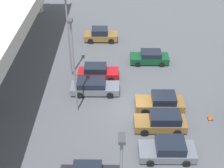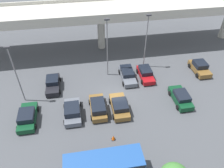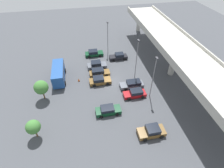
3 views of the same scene
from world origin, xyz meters
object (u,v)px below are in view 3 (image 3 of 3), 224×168
object	(u,v)px
lamp_post_near_aisle	(153,75)
tree_front_centre	(33,127)
parked_car_3	(99,73)
lamp_post_mid_lot	(137,57)
parked_car_0	(94,53)
parked_car_1	(119,57)
parked_car_5	(132,84)
parked_car_7	(108,110)
parked_car_2	(97,65)
parked_car_8	(152,131)
shuttle_bus	(58,72)
lamp_post_by_overpass	(108,35)
parked_car_4	(100,81)
parked_car_6	(135,93)
tree_front_left	(41,87)
traffic_cone	(79,80)

from	to	relation	value
lamp_post_near_aisle	tree_front_centre	world-z (taller)	lamp_post_near_aisle
parked_car_3	lamp_post_mid_lot	size ratio (longest dim) A/B	0.49
parked_car_0	lamp_post_mid_lot	size ratio (longest dim) A/B	0.51
parked_car_1	parked_car_5	world-z (taller)	parked_car_1
parked_car_3	parked_car_7	size ratio (longest dim) A/B	1.01
parked_car_2	parked_car_8	size ratio (longest dim) A/B	1.03
parked_car_1	shuttle_bus	xyz separation A→B (m)	(5.40, -14.50, 1.05)
parked_car_3	lamp_post_near_aisle	bearing A→B (deg)	-44.06
lamp_post_mid_lot	tree_front_centre	bearing A→B (deg)	-59.82
parked_car_1	shuttle_bus	world-z (taller)	shuttle_bus
shuttle_bus	parked_car_8	bearing A→B (deg)	-139.76
shuttle_bus	lamp_post_by_overpass	bearing A→B (deg)	-53.71
parked_car_4	lamp_post_mid_lot	world-z (taller)	lamp_post_mid_lot
parked_car_6	tree_front_centre	world-z (taller)	tree_front_centre
parked_car_8	lamp_post_mid_lot	world-z (taller)	lamp_post_mid_lot
parked_car_2	parked_car_7	world-z (taller)	parked_car_2
parked_car_1	lamp_post_by_overpass	size ratio (longest dim) A/B	0.54
tree_front_left	traffic_cone	world-z (taller)	tree_front_left
parked_car_6	parked_car_1	bearing A→B (deg)	-89.48
parked_car_0	lamp_post_by_overpass	distance (m)	5.75
parked_car_4	tree_front_centre	world-z (taller)	tree_front_centre
lamp_post_near_aisle	tree_front_left	size ratio (longest dim) A/B	2.10
parked_car_2	lamp_post_mid_lot	xyz separation A→B (m)	(5.64, 7.69, 4.55)
parked_car_7	lamp_post_near_aisle	distance (m)	10.19
parked_car_4	parked_car_8	world-z (taller)	parked_car_8
tree_front_left	tree_front_centre	xyz separation A→B (m)	(8.47, -0.39, -0.44)
parked_car_2	lamp_post_near_aisle	bearing A→B (deg)	-52.81
lamp_post_near_aisle	tree_front_left	distance (m)	20.58
tree_front_left	traffic_cone	bearing A→B (deg)	120.67
parked_car_2	tree_front_centre	size ratio (longest dim) A/B	1.26
parked_car_0	lamp_post_by_overpass	size ratio (longest dim) A/B	0.55
lamp_post_mid_lot	parked_car_3	bearing A→B (deg)	-107.69
parked_car_2	lamp_post_near_aisle	distance (m)	15.38
parked_car_8	lamp_post_by_overpass	bearing A→B (deg)	-85.30
parked_car_6	parked_car_8	distance (m)	8.84
parked_car_4	traffic_cone	bearing A→B (deg)	160.29
traffic_cone	lamp_post_by_overpass	bearing A→B (deg)	142.13
parked_car_3	parked_car_7	distance (m)	11.16
parked_car_7	parked_car_5	bearing A→B (deg)	43.93
parked_car_4	parked_car_6	world-z (taller)	parked_car_4
tree_front_centre	parked_car_8	bearing A→B (deg)	79.86
parked_car_3	tree_front_centre	size ratio (longest dim) A/B	1.28
parked_car_3	lamp_post_mid_lot	distance (m)	9.14
parked_car_5	lamp_post_mid_lot	bearing A→B (deg)	-116.72
parked_car_0	parked_car_6	size ratio (longest dim) A/B	1.05
parked_car_8	shuttle_bus	distance (m)	22.64
parked_car_6	shuttle_bus	distance (m)	16.91
parked_car_3	parked_car_4	distance (m)	2.76
parked_car_7	shuttle_bus	world-z (taller)	shuttle_bus
lamp_post_near_aisle	parked_car_8	bearing A→B (deg)	-19.10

